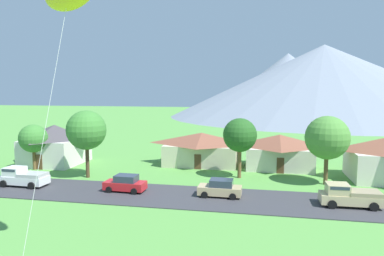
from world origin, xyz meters
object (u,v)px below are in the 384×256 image
house_right_center (202,148)px  pickup_truck_white_east_side (22,177)px  house_leftmost (55,144)px  tree_right_of_center (327,138)px  pickup_truck_sand_west_side (349,195)px  tree_near_left (86,130)px  parked_car_tan_mid_west (220,188)px  tree_left_of_center (240,135)px  parked_car_red_west_end (125,184)px  house_left_center (279,151)px  tree_center (33,139)px

house_right_center → pickup_truck_white_east_side: 22.64m
house_leftmost → pickup_truck_white_east_side: 11.90m
tree_right_of_center → pickup_truck_white_east_side: 33.37m
pickup_truck_sand_west_side → pickup_truck_white_east_side: bearing=179.4°
house_leftmost → tree_near_left: (8.22, -6.41, 2.81)m
tree_right_of_center → parked_car_tan_mid_west: 13.56m
tree_left_of_center → parked_car_tan_mid_west: 9.11m
house_leftmost → tree_left_of_center: tree_left_of_center is taller
tree_near_left → tree_left_of_center: size_ratio=1.13×
tree_left_of_center → pickup_truck_white_east_side: (-22.81, -8.27, -4.02)m
tree_near_left → tree_left_of_center: tree_near_left is taller
parked_car_red_west_end → pickup_truck_sand_west_side: bearing=-1.5°
parked_car_red_west_end → house_leftmost: bearing=143.1°
pickup_truck_sand_west_side → parked_car_tan_mid_west: bearing=176.7°
house_left_center → house_leftmost: bearing=-174.1°
house_left_center → tree_near_left: (-22.62, -9.58, 3.33)m
pickup_truck_white_east_side → tree_left_of_center: bearing=19.9°
tree_center → parked_car_red_west_end: bearing=-25.2°
house_right_center → tree_left_of_center: (5.64, -6.43, 2.76)m
tree_left_of_center → parked_car_red_west_end: 14.37m
house_leftmost → house_left_center: size_ratio=0.90×
pickup_truck_sand_west_side → tree_near_left: bearing=169.3°
tree_near_left → tree_left_of_center: (17.74, 3.35, -0.59)m
tree_center → pickup_truck_white_east_side: 8.90m
tree_center → parked_car_red_west_end: (15.51, -7.28, -3.21)m
tree_right_of_center → tree_near_left: bearing=-175.4°
house_right_center → tree_left_of_center: 8.98m
tree_center → parked_car_tan_mid_west: bearing=-15.8°
parked_car_red_west_end → pickup_truck_sand_west_side: (21.31, -0.54, 0.19)m
tree_center → house_leftmost: bearing=80.5°
house_right_center → tree_right_of_center: 17.19m
tree_near_left → parked_car_red_west_end: size_ratio=1.88×
tree_left_of_center → parked_car_tan_mid_west: bearing=-99.7°
tree_near_left → house_leftmost: bearing=142.0°
pickup_truck_sand_west_side → pickup_truck_white_east_side: (-33.02, 0.37, 0.00)m
parked_car_red_west_end → tree_near_left: bearing=144.5°
house_leftmost → tree_center: bearing=-99.5°
tree_near_left → pickup_truck_white_east_side: bearing=-135.9°
tree_center → pickup_truck_sand_west_side: size_ratio=1.13×
tree_left_of_center → tree_right_of_center: (9.52, -1.15, 0.12)m
pickup_truck_white_east_side → pickup_truck_sand_west_side: bearing=-0.6°
tree_center → tree_near_left: bearing=-16.0°
tree_near_left → pickup_truck_sand_west_side: tree_near_left is taller
tree_center → parked_car_red_west_end: tree_center is taller
house_leftmost → tree_near_left: size_ratio=1.03×
parked_car_tan_mid_west → house_right_center: bearing=106.5°
house_leftmost → parked_car_tan_mid_west: 27.02m
parked_car_tan_mid_west → pickup_truck_white_east_side: 21.45m
tree_center → parked_car_tan_mid_west: size_ratio=1.40×
house_right_center → tree_left_of_center: tree_left_of_center is taller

